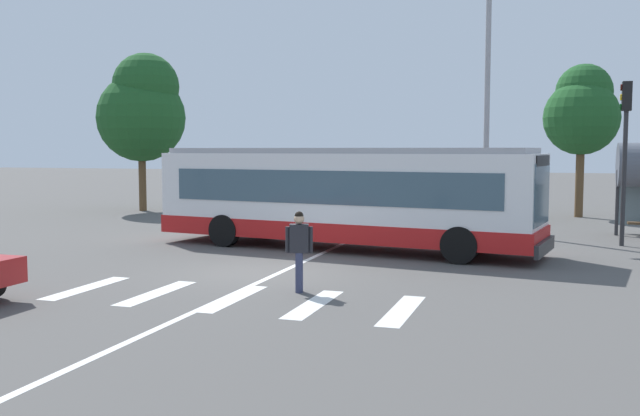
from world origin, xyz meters
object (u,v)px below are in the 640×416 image
Objects in this scene: parked_car_charcoal at (432,200)px; background_tree_right at (582,111)px; twin_arm_street_lamp at (488,71)px; parked_car_white at (493,202)px; pedestrian_crossing_street at (299,247)px; parked_car_champagne at (377,199)px; background_tree_left at (143,109)px; city_transit_bus at (343,197)px; traffic_light_far_corner at (625,137)px.

background_tree_right is (6.28, 2.12, 3.96)m from parked_car_charcoal.
parked_car_white is at bearing 90.44° from twin_arm_street_lamp.
twin_arm_street_lamp is 7.99m from background_tree_right.
pedestrian_crossing_street is 0.25× the size of background_tree_right.
background_tree_right reaches higher than parked_car_champagne.
background_tree_left is at bearing -177.06° from parked_car_white.
city_transit_bus is at bearing 98.15° from pedestrian_crossing_street.
background_tree_right is at bearing 63.46° from twin_arm_street_lamp.
parked_car_champagne is at bearing 97.93° from pedestrian_crossing_street.
parked_car_champagne is at bearing 4.80° from background_tree_left.
pedestrian_crossing_street is at bearing -82.07° from parked_car_champagne.
background_tree_right is at bearing 33.85° from parked_car_white.
parked_car_champagne is 0.99× the size of parked_car_white.
background_tree_right is at bearing 95.24° from traffic_light_far_corner.
traffic_light_far_corner is at bearing -16.97° from background_tree_left.
parked_car_charcoal is at bearing 4.65° from background_tree_left.
traffic_light_far_corner is (4.46, -7.30, 2.63)m from parked_car_white.
parked_car_white is 0.91× the size of traffic_light_far_corner.
parked_car_champagne and parked_car_white have the same top height.
background_tree_left reaches higher than background_tree_right.
parked_car_champagne is (-1.47, 10.77, -0.82)m from city_transit_bus.
background_tree_right is at bearing 14.68° from parked_car_champagne.
city_transit_bus is 2.61× the size of parked_car_white.
parked_car_charcoal is (0.96, 10.94, -0.82)m from city_transit_bus.
background_tree_left reaches higher than pedestrian_crossing_street.
parked_car_charcoal is 0.60× the size of background_tree_left.
twin_arm_street_lamp is at bearing -89.56° from parked_car_white.
parked_car_white is (2.71, -0.28, 0.00)m from parked_car_charcoal.
city_transit_bus is at bearing -119.02° from background_tree_right.
background_tree_left is (-12.99, 9.80, 3.40)m from city_transit_bus.
parked_car_charcoal is 10.76m from traffic_light_far_corner.
background_tree_left is (-13.95, -1.13, 4.23)m from parked_car_charcoal.
traffic_light_far_corner is 0.67× the size of background_tree_left.
parked_car_charcoal is 0.48× the size of twin_arm_street_lamp.
parked_car_champagne is 12.31m from background_tree_left.
city_transit_bus is at bearing -109.01° from parked_car_white.
parked_car_champagne and parked_car_charcoal have the same top height.
parked_car_white is at bearing 121.41° from traffic_light_far_corner.
parked_car_charcoal is 0.90× the size of traffic_light_far_corner.
parked_car_white is at bearing 2.94° from background_tree_left.
parked_car_charcoal is (2.43, 0.17, 0.00)m from parked_car_champagne.
city_transit_bus is 1.58× the size of background_tree_left.
background_tree_left reaches higher than parked_car_champagne.
background_tree_left is (-11.52, -0.97, 4.23)m from parked_car_champagne.
twin_arm_street_lamp is (-4.42, 2.62, 2.42)m from traffic_light_far_corner.
background_tree_left reaches higher than parked_car_charcoal.
twin_arm_street_lamp reaches higher than background_tree_left.
pedestrian_crossing_street is at bearing -99.04° from parked_car_white.
traffic_light_far_corner reaches higher than parked_car_white.
parked_car_white is (5.15, -0.11, 0.00)m from parked_car_champagne.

